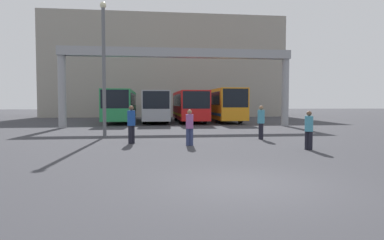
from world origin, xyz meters
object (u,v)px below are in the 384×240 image
pedestrian_near_right (190,126)px  pedestrian_mid_right (309,129)px  bus_slot_1 (155,105)px  bus_slot_0 (121,104)px  bus_slot_3 (222,103)px  bus_slot_2 (189,105)px  pedestrian_near_center (131,123)px  pedestrian_far_center (261,121)px  lamp_post (104,64)px

pedestrian_near_right → pedestrian_mid_right: bearing=151.7°
bus_slot_1 → pedestrian_near_right: 19.98m
bus_slot_0 → bus_slot_3: 10.37m
bus_slot_0 → bus_slot_2: size_ratio=1.17×
bus_slot_2 → bus_slot_3: bearing=2.7°
bus_slot_0 → bus_slot_1: bearing=-0.8°
pedestrian_near_center → bus_slot_1: bearing=32.3°
bus_slot_1 → bus_slot_2: (3.45, -0.84, 0.00)m
bus_slot_0 → bus_slot_1: bus_slot_0 is taller
bus_slot_1 → pedestrian_far_center: (5.33, -17.75, -0.80)m
bus_slot_3 → pedestrian_far_center: bus_slot_3 is taller
bus_slot_1 → bus_slot_0: bearing=179.2°
pedestrian_far_center → bus_slot_1: bearing=16.9°
bus_slot_1 → pedestrian_near_center: size_ratio=6.84×
bus_slot_0 → pedestrian_near_right: 20.54m
pedestrian_near_center → lamp_post: 4.87m
lamp_post → bus_slot_2: bearing=66.0°
pedestrian_near_right → pedestrian_near_center: bearing=-27.3°
pedestrian_far_center → bus_slot_0: bearing=26.5°
pedestrian_far_center → pedestrian_near_center: bearing=99.3°
bus_slot_3 → pedestrian_mid_right: (-0.93, -21.27, -1.04)m
bus_slot_2 → pedestrian_mid_right: bus_slot_2 is taller
bus_slot_1 → bus_slot_2: size_ratio=1.16×
pedestrian_near_center → pedestrian_far_center: bearing=-44.2°
bus_slot_1 → bus_slot_2: bearing=-13.7°
bus_slot_1 → pedestrian_near_right: bus_slot_1 is taller
bus_slot_1 → pedestrian_mid_right: bus_slot_1 is taller
pedestrian_mid_right → bus_slot_0: bearing=164.5°
bus_slot_2 → pedestrian_far_center: bus_slot_2 is taller
bus_slot_0 → pedestrian_far_center: 19.86m
bus_slot_2 → pedestrian_near_right: size_ratio=6.54×
bus_slot_3 → lamp_post: 18.05m
bus_slot_0 → lamp_post: (0.35, -15.59, 2.32)m
bus_slot_0 → pedestrian_mid_right: (9.42, -22.00, -0.96)m
pedestrian_near_right → pedestrian_mid_right: 5.15m
bus_slot_2 → pedestrian_near_right: 19.23m
bus_slot_2 → bus_slot_0: bearing=172.6°
pedestrian_far_center → pedestrian_mid_right: 4.25m
bus_slot_2 → lamp_post: size_ratio=1.42×
bus_slot_2 → lamp_post: lamp_post is taller
pedestrian_far_center → lamp_post: bearing=75.5°
bus_slot_2 → lamp_post: 16.26m
bus_slot_1 → pedestrian_mid_right: bearing=-74.8°
bus_slot_0 → pedestrian_near_center: size_ratio=6.89×
pedestrian_mid_right → lamp_post: 11.58m
bus_slot_3 → pedestrian_near_center: bus_slot_3 is taller
bus_slot_1 → bus_slot_2: bus_slot_2 is taller
pedestrian_mid_right → lamp_post: size_ratio=0.21×
bus_slot_3 → pedestrian_near_center: bearing=-114.7°
bus_slot_3 → pedestrian_near_right: bus_slot_3 is taller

